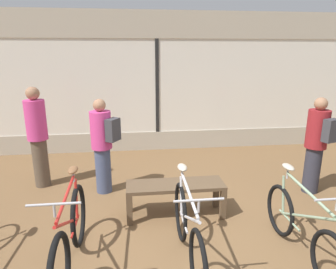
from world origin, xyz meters
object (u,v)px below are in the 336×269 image
(bicycle_right, at_px, (302,229))
(customer_near_rack, at_px, (38,135))
(bicycle_center, at_px, (188,232))
(customer_mid_floor, at_px, (103,144))
(customer_by_window, at_px, (317,143))
(bicycle_left, at_px, (70,237))
(display_bench, at_px, (175,189))

(bicycle_right, xyz_separation_m, customer_near_rack, (-3.49, 2.40, 0.56))
(bicycle_center, relative_size, customer_mid_floor, 1.10)
(bicycle_right, bearing_deg, customer_near_rack, 145.46)
(customer_near_rack, bearing_deg, customer_by_window, -10.12)
(bicycle_right, relative_size, customer_mid_floor, 1.07)
(customer_mid_floor, bearing_deg, bicycle_left, -95.90)
(customer_near_rack, distance_m, customer_by_window, 4.68)
(customer_near_rack, relative_size, customer_by_window, 1.09)
(bicycle_center, relative_size, customer_near_rack, 1.00)
(bicycle_left, height_order, display_bench, bicycle_left)
(bicycle_right, distance_m, customer_by_window, 2.00)
(bicycle_center, height_order, customer_near_rack, customer_near_rack)
(bicycle_center, bearing_deg, customer_by_window, 32.12)
(display_bench, distance_m, customer_by_window, 2.49)
(bicycle_right, bearing_deg, customer_mid_floor, 139.55)
(customer_by_window, bearing_deg, customer_near_rack, 169.88)
(display_bench, relative_size, customer_by_window, 0.86)
(display_bench, xyz_separation_m, customer_mid_floor, (-1.08, 0.90, 0.45))
(bicycle_right, distance_m, customer_mid_floor, 3.14)
(display_bench, bearing_deg, customer_by_window, 10.98)
(bicycle_left, bearing_deg, bicycle_right, -2.41)
(display_bench, bearing_deg, bicycle_center, -90.72)
(customer_by_window, bearing_deg, bicycle_left, -158.21)
(bicycle_left, height_order, customer_near_rack, customer_near_rack)
(bicycle_center, relative_size, customer_by_window, 1.09)
(customer_near_rack, distance_m, customer_mid_floor, 1.19)
(display_bench, xyz_separation_m, customer_near_rack, (-2.21, 1.29, 0.52))
(customer_by_window, xyz_separation_m, customer_mid_floor, (-3.48, 0.44, -0.01))
(display_bench, distance_m, customer_mid_floor, 1.48)
(customer_near_rack, height_order, customer_by_window, customer_near_rack)
(bicycle_left, xyz_separation_m, customer_near_rack, (-0.93, 2.29, 0.52))
(bicycle_center, height_order, display_bench, bicycle_center)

